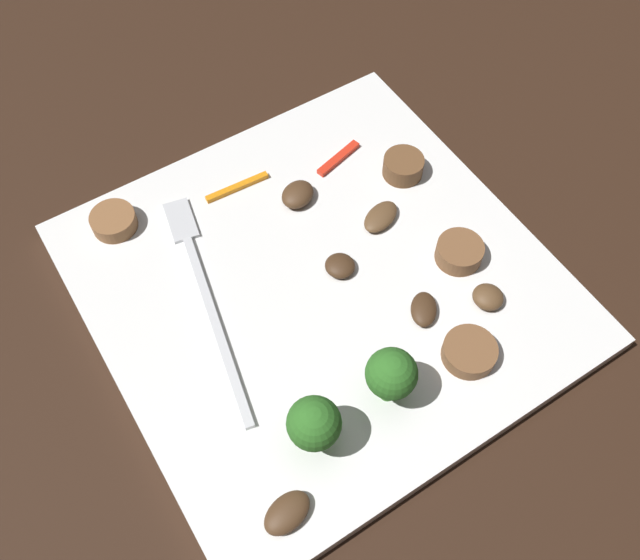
% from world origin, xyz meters
% --- Properties ---
extents(ground_plane, '(1.40, 1.40, 0.00)m').
position_xyz_m(ground_plane, '(0.00, 0.00, 0.00)').
color(ground_plane, black).
extents(plate, '(0.29, 0.29, 0.01)m').
position_xyz_m(plate, '(0.00, 0.00, 0.01)').
color(plate, white).
rests_on(plate, ground_plane).
extents(fork, '(0.18, 0.05, 0.00)m').
position_xyz_m(fork, '(0.04, 0.07, 0.01)').
color(fork, silver).
rests_on(fork, plate).
extents(broccoli_floret_0, '(0.03, 0.03, 0.05)m').
position_xyz_m(broccoli_floret_0, '(-0.09, 0.01, 0.04)').
color(broccoli_floret_0, '#347525').
rests_on(broccoli_floret_0, plate).
extents(broccoli_floret_1, '(0.03, 0.03, 0.05)m').
position_xyz_m(broccoli_floret_1, '(-0.09, 0.06, 0.04)').
color(broccoli_floret_1, '#347525').
rests_on(broccoli_floret_1, plate).
extents(sausage_slice_0, '(0.04, 0.04, 0.02)m').
position_xyz_m(sausage_slice_0, '(0.05, -0.10, 0.02)').
color(sausage_slice_0, brown).
rests_on(sausage_slice_0, plate).
extents(sausage_slice_1, '(0.05, 0.05, 0.01)m').
position_xyz_m(sausage_slice_1, '(-0.10, -0.05, 0.02)').
color(sausage_slice_1, brown).
rests_on(sausage_slice_1, plate).
extents(sausage_slice_2, '(0.03, 0.03, 0.01)m').
position_xyz_m(sausage_slice_2, '(-0.04, -0.09, 0.02)').
color(sausage_slice_2, brown).
rests_on(sausage_slice_2, plate).
extents(sausage_slice_3, '(0.04, 0.04, 0.01)m').
position_xyz_m(sausage_slice_3, '(0.12, 0.10, 0.02)').
color(sausage_slice_3, brown).
rests_on(sausage_slice_3, plate).
extents(mushroom_0, '(0.03, 0.04, 0.01)m').
position_xyz_m(mushroom_0, '(0.02, -0.06, 0.02)').
color(mushroom_0, brown).
rests_on(mushroom_0, plate).
extents(mushroom_1, '(0.02, 0.03, 0.01)m').
position_xyz_m(mushroom_1, '(-0.12, 0.10, 0.02)').
color(mushroom_1, '#4C331E').
rests_on(mushroom_1, plate).
extents(mushroom_2, '(0.03, 0.03, 0.01)m').
position_xyz_m(mushroom_2, '(0.00, -0.02, 0.02)').
color(mushroom_2, '#422B19').
rests_on(mushroom_2, plate).
extents(mushroom_3, '(0.03, 0.03, 0.01)m').
position_xyz_m(mushroom_3, '(-0.07, -0.08, 0.02)').
color(mushroom_3, brown).
rests_on(mushroom_3, plate).
extents(mushroom_4, '(0.03, 0.03, 0.01)m').
position_xyz_m(mushroom_4, '(0.07, -0.02, 0.02)').
color(mushroom_4, '#4C331E').
rests_on(mushroom_4, plate).
extents(mushroom_5, '(0.03, 0.03, 0.01)m').
position_xyz_m(mushroom_5, '(-0.06, -0.04, 0.02)').
color(mushroom_5, '#422B19').
rests_on(mushroom_5, plate).
extents(pepper_strip_0, '(0.02, 0.04, 0.00)m').
position_xyz_m(pepper_strip_0, '(0.08, -0.07, 0.01)').
color(pepper_strip_0, red).
rests_on(pepper_strip_0, plate).
extents(pepper_strip_1, '(0.01, 0.05, 0.00)m').
position_xyz_m(pepper_strip_1, '(0.10, 0.01, 0.01)').
color(pepper_strip_1, orange).
rests_on(pepper_strip_1, plate).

